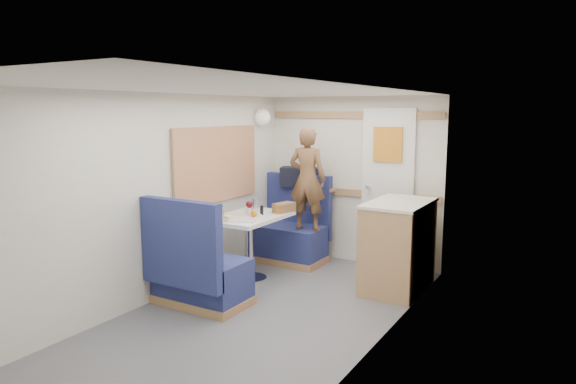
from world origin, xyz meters
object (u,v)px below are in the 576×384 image
Objects in this scene: duffel_bag at (301,177)px; tumbler_left at (221,211)px; wine_glass at (249,205)px; tumbler_right at (255,212)px; salt_grinder at (246,212)px; bread_loaf at (284,207)px; galley_counter at (398,245)px; orange_fruit at (254,213)px; dinette_table at (250,229)px; pepper_grinder at (262,210)px; dome_light at (262,117)px; cheese_block at (228,218)px; beer_glass at (278,209)px; bench_near at (198,275)px; tray at (245,218)px; bench_far at (290,237)px; tumbler_mid at (255,203)px; person at (307,179)px.

tumbler_left is at bearing -118.89° from duffel_bag.
wine_glass is 1.55× the size of tumbler_left.
salt_grinder is (-0.09, -0.03, -0.01)m from tumbler_right.
galley_counter is at bearing 9.36° from bread_loaf.
wine_glass reaches higher than tumbler_right.
orange_fruit is at bearing -103.33° from duffel_bag.
pepper_grinder reaches higher than dinette_table.
galley_counter is at bearing -40.45° from duffel_bag.
salt_grinder is at bearing -157.69° from galley_counter.
dome_light is 1.46m from orange_fruit.
beer_glass reaches higher than cheese_block.
cheese_block is at bearing -92.81° from salt_grinder.
bench_near reaches higher than tray.
dinette_table is 8.98× the size of pepper_grinder.
dome_light is (-0.39, -0.01, 1.45)m from bench_far.
dome_light is 1.60m from cheese_block.
tumbler_mid is at bearing -122.76° from duffel_bag.
galley_counter is (1.47, 0.55, -0.10)m from dinette_table.
tumbler_mid is at bearing 113.62° from tray.
pepper_grinder is (-0.20, -0.66, -0.28)m from person.
person is 0.66m from tumbler_mid.
dome_light is 0.41× the size of duffel_bag.
orange_fruit is (0.13, -1.22, -0.24)m from duffel_bag.
orange_fruit is 0.63× the size of tumbler_left.
cheese_block is at bearing -108.26° from tumbler_right.
galley_counter is 1.68m from tumbler_mid.
tray is at bearing -106.76° from bread_loaf.
bread_loaf is (0.13, 0.37, 0.00)m from tumbler_right.
tumbler_mid is at bearing 85.47° from tumbler_left.
person is 10.95× the size of cheese_block.
dome_light reaches higher than tumbler_mid.
tray is at bearing -152.35° from galley_counter.
wine_glass is (-0.26, -0.80, -0.21)m from person.
tray is 3.38× the size of tumbler_mid.
orange_fruit is at bearing 59.98° from cheese_block.
pepper_grinder is (0.01, 0.11, -0.00)m from tumbler_right.
tumbler_right is 0.28m from beer_glass.
wine_glass reaches higher than tumbler_left.
tray is 0.28m from pepper_grinder.
tumbler_mid reaches higher than pepper_grinder.
bench_far reaches higher than beer_glass.
galley_counter reaches higher than dinette_table.
tray is (-0.23, -0.93, -0.32)m from person.
bench_far is 9.46× the size of tumbler_mid.
cheese_block is at bearing -105.10° from pepper_grinder.
orange_fruit is at bearing -20.44° from salt_grinder.
beer_glass is 1.17× the size of salt_grinder.
bread_loaf is at bearing 60.21° from salt_grinder.
bench_near is 0.91m from orange_fruit.
bench_far is 1.01m from tumbler_right.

